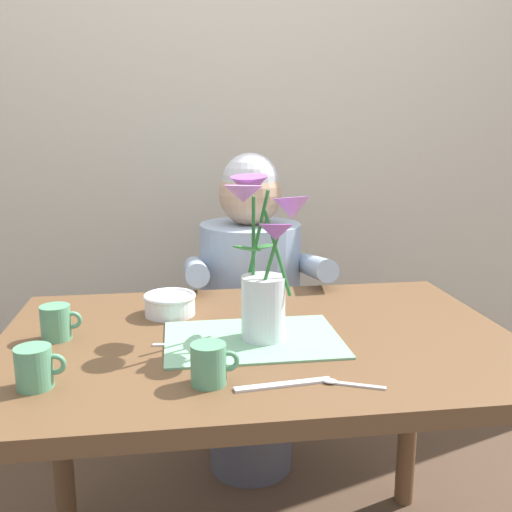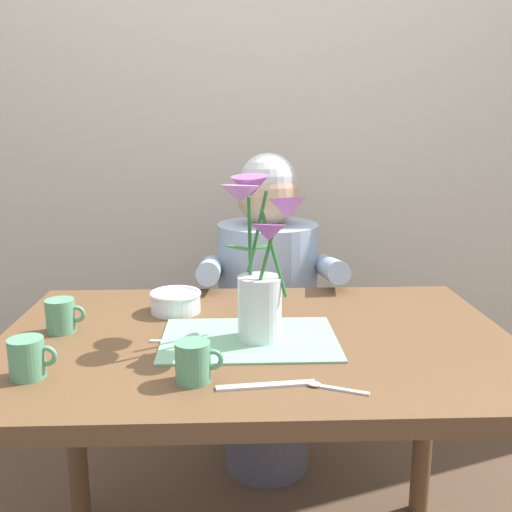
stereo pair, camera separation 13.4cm
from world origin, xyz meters
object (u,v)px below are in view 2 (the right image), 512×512
(flower_vase, at_px, (260,262))
(tea_cup, at_px, (61,316))
(ceramic_bowl, at_px, (176,301))
(dinner_knife, at_px, (266,385))
(seated_person, at_px, (267,320))
(coffee_cup, at_px, (28,358))
(ceramic_mug, at_px, (194,362))

(flower_vase, bearing_deg, tea_cup, 172.42)
(flower_vase, relative_size, ceramic_bowl, 2.72)
(ceramic_bowl, xyz_separation_m, tea_cup, (-0.26, -0.14, 0.01))
(dinner_knife, height_order, tea_cup, tea_cup)
(seated_person, relative_size, ceramic_bowl, 8.35)
(ceramic_bowl, bearing_deg, tea_cup, -151.26)
(flower_vase, distance_m, ceramic_bowl, 0.33)
(coffee_cup, bearing_deg, flower_vase, 22.58)
(seated_person, distance_m, ceramic_bowl, 0.55)
(ceramic_bowl, distance_m, coffee_cup, 0.46)
(flower_vase, height_order, ceramic_mug, flower_vase)
(dinner_knife, bearing_deg, seated_person, 80.21)
(ceramic_bowl, bearing_deg, seated_person, 58.13)
(seated_person, xyz_separation_m, ceramic_mug, (-0.19, -0.86, 0.22))
(flower_vase, bearing_deg, ceramic_mug, -121.61)
(ceramic_bowl, height_order, coffee_cup, coffee_cup)
(seated_person, distance_m, tea_cup, 0.81)
(flower_vase, bearing_deg, ceramic_bowl, 136.45)
(seated_person, distance_m, flower_vase, 0.73)
(seated_person, height_order, flower_vase, seated_person)
(seated_person, height_order, tea_cup, seated_person)
(flower_vase, bearing_deg, seated_person, 85.01)
(ceramic_bowl, bearing_deg, flower_vase, -43.55)
(ceramic_mug, bearing_deg, coffee_cup, 174.60)
(seated_person, bearing_deg, tea_cup, -134.28)
(flower_vase, distance_m, tea_cup, 0.49)
(coffee_cup, bearing_deg, ceramic_mug, -5.40)
(ceramic_mug, bearing_deg, seated_person, 77.37)
(flower_vase, height_order, dinner_knife, flower_vase)
(coffee_cup, relative_size, tea_cup, 1.00)
(dinner_knife, xyz_separation_m, coffee_cup, (-0.46, 0.06, 0.04))
(dinner_knife, relative_size, ceramic_mug, 2.04)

